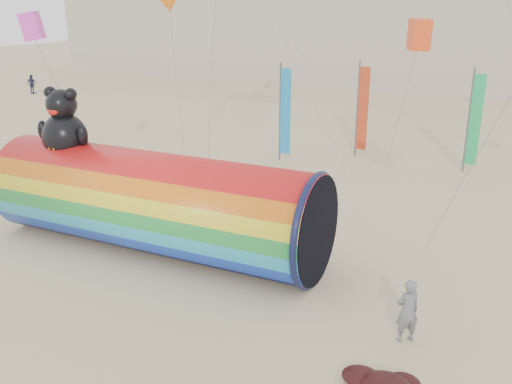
% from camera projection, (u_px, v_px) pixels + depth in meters
% --- Properties ---
extents(ground, '(160.00, 160.00, 0.00)m').
position_uv_depth(ground, '(221.00, 275.00, 18.08)').
color(ground, '#CCB58C').
rests_on(ground, ground).
extents(windsock_assembly, '(11.90, 3.62, 5.48)m').
position_uv_depth(windsock_assembly, '(154.00, 200.00, 19.42)').
color(windsock_assembly, red).
rests_on(windsock_assembly, ground).
extents(kite_handler, '(0.75, 0.71, 1.72)m').
position_uv_depth(kite_handler, '(407.00, 311.00, 14.35)').
color(kite_handler, slate).
rests_on(kite_handler, ground).
extents(festival_banners, '(9.88, 2.71, 5.20)m').
position_uv_depth(festival_banners, '(371.00, 114.00, 29.63)').
color(festival_banners, '#59595E').
rests_on(festival_banners, ground).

